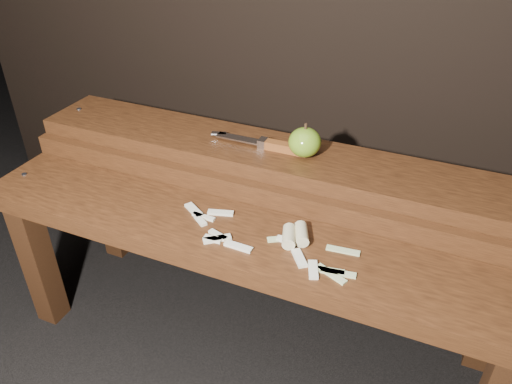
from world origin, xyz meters
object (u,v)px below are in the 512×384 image
at_px(bench_rear_tier, 274,182).
at_px(bench_front_tier, 233,260).
at_px(knife, 274,145).
at_px(apple, 305,142).

bearing_deg(bench_rear_tier, bench_front_tier, -90.00).
distance_m(bench_front_tier, knife, 0.28).
bearing_deg(bench_front_tier, apple, 73.28).
xyz_separation_m(bench_front_tier, knife, (-0.00, 0.23, 0.16)).
relative_size(apple, knife, 0.32).
bearing_deg(apple, knife, 179.74).
distance_m(bench_rear_tier, knife, 0.10).
relative_size(bench_front_tier, bench_rear_tier, 1.00).
height_order(bench_front_tier, knife, knife).
distance_m(apple, knife, 0.08).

